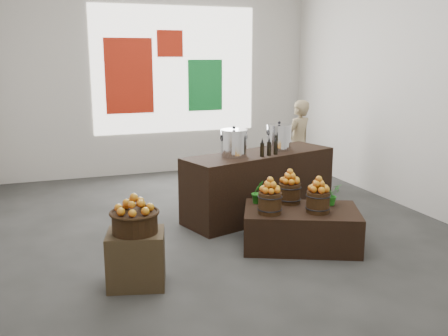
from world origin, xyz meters
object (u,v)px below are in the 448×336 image
object	(u,v)px
crate	(136,259)
counter	(259,184)
wicker_basket	(135,222)
shopper	(298,144)
display_table	(301,228)
stock_pot_left	(234,144)
stock_pot_center	(279,138)

from	to	relation	value
crate	counter	xyz separation A→B (m)	(2.07, 1.64, 0.18)
wicker_basket	shopper	bearing A→B (deg)	40.99
display_table	counter	distance (m)	1.29
crate	counter	distance (m)	2.65
counter	shopper	bearing A→B (deg)	27.75
counter	stock_pot_left	bearing A→B (deg)	180.00
stock_pot_left	stock_pot_center	xyz separation A→B (m)	(0.79, 0.24, 0.00)
crate	stock_pot_center	size ratio (longest dim) A/B	1.60
display_table	shopper	bearing A→B (deg)	87.02
counter	stock_pot_center	distance (m)	0.74
crate	counter	bearing A→B (deg)	38.44
crate	stock_pot_center	bearing A→B (deg)	35.89
crate	wicker_basket	bearing A→B (deg)	0.00
wicker_basket	counter	size ratio (longest dim) A/B	0.20
counter	shopper	xyz separation A→B (m)	(1.31, 1.29, 0.30)
display_table	stock_pot_center	xyz separation A→B (m)	(0.35, 1.38, 0.87)
counter	shopper	distance (m)	1.86
shopper	stock_pot_left	bearing A→B (deg)	15.25
wicker_basket	display_table	size ratio (longest dim) A/B	0.33
wicker_basket	stock_pot_left	size ratio (longest dim) A/B	1.28
wicker_basket	counter	world-z (taller)	counter
crate	display_table	world-z (taller)	crate
crate	display_table	size ratio (longest dim) A/B	0.41
crate	stock_pot_center	xyz separation A→B (m)	(2.42, 1.75, 0.83)
stock_pot_center	shopper	world-z (taller)	shopper
wicker_basket	stock_pot_center	size ratio (longest dim) A/B	1.28
crate	shopper	distance (m)	4.50
wicker_basket	shopper	distance (m)	4.48
counter	wicker_basket	bearing A→B (deg)	-158.48
display_table	crate	bearing A→B (deg)	-145.70
display_table	stock_pot_left	bearing A→B (deg)	135.44
shopper	wicker_basket	bearing A→B (deg)	17.10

